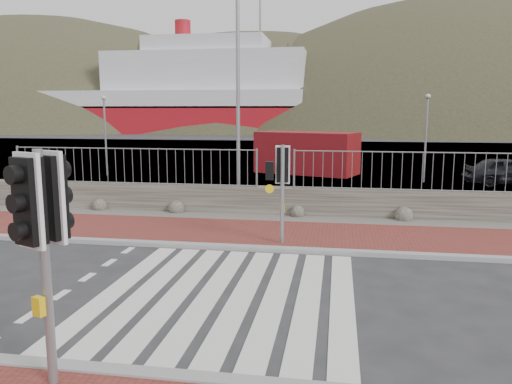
% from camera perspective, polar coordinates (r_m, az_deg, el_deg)
% --- Properties ---
extents(ground, '(220.00, 220.00, 0.00)m').
position_cam_1_polar(ground, '(9.35, -3.42, -11.67)').
color(ground, '#28282B').
rests_on(ground, ground).
extents(sidewalk_far, '(40.00, 3.00, 0.08)m').
position_cam_1_polar(sidewalk_far, '(13.57, 0.78, -4.81)').
color(sidewalk_far, brown).
rests_on(sidewalk_far, ground).
extents(kerb_near, '(40.00, 0.25, 0.12)m').
position_cam_1_polar(kerb_near, '(6.71, -9.45, -20.21)').
color(kerb_near, gray).
rests_on(kerb_near, ground).
extents(kerb_far, '(40.00, 0.25, 0.12)m').
position_cam_1_polar(kerb_far, '(12.13, -0.28, -6.47)').
color(kerb_far, gray).
rests_on(kerb_far, ground).
extents(zebra_crossing, '(4.62, 5.60, 0.01)m').
position_cam_1_polar(zebra_crossing, '(9.35, -3.42, -11.64)').
color(zebra_crossing, silver).
rests_on(zebra_crossing, ground).
extents(gravel_strip, '(40.00, 1.50, 0.06)m').
position_cam_1_polar(gravel_strip, '(15.50, 1.89, -3.07)').
color(gravel_strip, '#59544C').
rests_on(gravel_strip, ground).
extents(stone_wall, '(40.00, 0.60, 0.90)m').
position_cam_1_polar(stone_wall, '(16.19, 2.26, -1.02)').
color(stone_wall, '#433F37').
rests_on(stone_wall, ground).
extents(railing, '(18.07, 0.07, 1.22)m').
position_cam_1_polar(railing, '(15.86, 2.23, 3.76)').
color(railing, gray).
rests_on(railing, stone_wall).
extents(quay, '(120.00, 40.00, 0.50)m').
position_cam_1_polar(quay, '(36.62, 6.27, 3.97)').
color(quay, '#4C4C4F').
rests_on(quay, ground).
extents(water, '(220.00, 50.00, 0.05)m').
position_cam_1_polar(water, '(71.52, 7.82, 6.49)').
color(water, '#3F4C54').
rests_on(water, ground).
extents(ferry, '(50.00, 16.00, 20.00)m').
position_cam_1_polar(ferry, '(80.94, -10.01, 10.55)').
color(ferry, maroon).
rests_on(ferry, ground).
extents(hills_backdrop, '(254.00, 90.00, 100.00)m').
position_cam_1_polar(hills_backdrop, '(100.07, 11.83, -6.24)').
color(hills_backdrop, '#2C3520').
rests_on(hills_backdrop, ground).
extents(traffic_signal_near, '(0.48, 0.39, 2.91)m').
position_cam_1_polar(traffic_signal_near, '(6.25, -23.24, -2.94)').
color(traffic_signal_near, gray).
rests_on(traffic_signal_near, ground).
extents(traffic_signal_far, '(0.61, 0.25, 2.52)m').
position_cam_1_polar(traffic_signal_far, '(12.20, 2.88, 2.13)').
color(traffic_signal_far, gray).
rests_on(traffic_signal_far, ground).
extents(streetlight, '(1.49, 0.65, 7.28)m').
position_cam_1_polar(streetlight, '(16.98, -1.65, 11.80)').
color(streetlight, gray).
rests_on(streetlight, ground).
extents(shipping_container, '(5.76, 3.93, 2.22)m').
position_cam_1_polar(shipping_container, '(27.07, 5.80, 4.48)').
color(shipping_container, maroon).
rests_on(shipping_container, ground).
extents(car_a, '(3.86, 1.73, 1.29)m').
position_cam_1_polar(car_a, '(25.20, 26.87, 2.12)').
color(car_a, black).
rests_on(car_a, ground).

